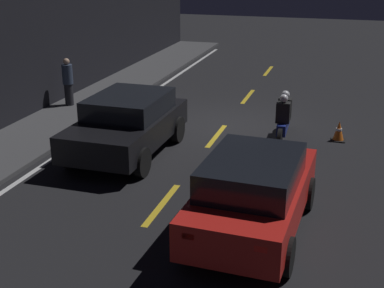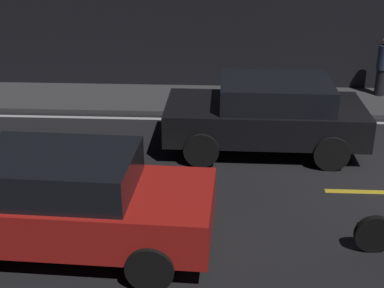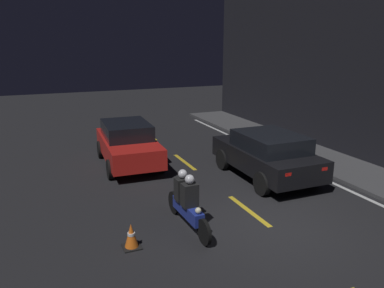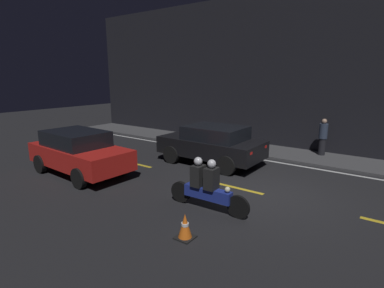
{
  "view_description": "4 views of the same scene",
  "coord_description": "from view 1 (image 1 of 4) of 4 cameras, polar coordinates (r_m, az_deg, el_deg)",
  "views": [
    {
      "loc": [
        -14.76,
        -3.45,
        4.89
      ],
      "look_at": [
        -4.11,
        -0.22,
        0.86
      ],
      "focal_mm": 50.0,
      "sensor_mm": 36.0,
      "label": 1
    },
    {
      "loc": [
        -3.94,
        -8.59,
        4.59
      ],
      "look_at": [
        -4.4,
        0.0,
        0.86
      ],
      "focal_mm": 50.0,
      "sensor_mm": 36.0,
      "label": 2
    },
    {
      "loc": [
        6.73,
        -4.89,
        4.26
      ],
      "look_at": [
        -4.0,
        -0.35,
        1.1
      ],
      "focal_mm": 35.0,
      "sensor_mm": 36.0,
      "label": 3
    },
    {
      "loc": [
        3.11,
        -7.89,
        3.37
      ],
      "look_at": [
        -2.97,
        0.53,
        1.02
      ],
      "focal_mm": 28.0,
      "sensor_mm": 36.0,
      "label": 4
    }
  ],
  "objects": [
    {
      "name": "lane_solid_kerb",
      "position": [
        17.03,
        -7.98,
        3.03
      ],
      "size": [
        25.2,
        0.14,
        0.01
      ],
      "color": "silver",
      "rests_on": "ground"
    },
    {
      "name": "ground_plane",
      "position": [
        15.93,
        3.52,
        1.99
      ],
      "size": [
        56.0,
        56.0,
        0.0
      ],
      "primitive_type": "plane",
      "color": "black"
    },
    {
      "name": "lane_dash_e",
      "position": [
        23.53,
        8.13,
        7.73
      ],
      "size": [
        2.0,
        0.14,
        0.01
      ],
      "color": "gold",
      "rests_on": "ground"
    },
    {
      "name": "lane_dash_d",
      "position": [
        19.21,
        5.98,
        5.06
      ],
      "size": [
        2.0,
        0.14,
        0.01
      ],
      "color": "gold",
      "rests_on": "ground"
    },
    {
      "name": "raised_curb",
      "position": [
        17.61,
        -12.02,
        3.52
      ],
      "size": [
        28.0,
        2.21,
        0.11
      ],
      "color": "#424244",
      "rests_on": "ground"
    },
    {
      "name": "taxi_red",
      "position": [
        9.73,
        6.58,
        -5.08
      ],
      "size": [
        4.08,
        1.99,
        1.52
      ],
      "rotation": [
        0.0,
        0.0,
        -0.04
      ],
      "color": "red",
      "rests_on": "ground"
    },
    {
      "name": "van_black",
      "position": [
        13.57,
        -6.89,
        2.26
      ],
      "size": [
        4.06,
        2.07,
        1.5
      ],
      "rotation": [
        0.0,
        0.0,
        3.13
      ],
      "color": "black",
      "rests_on": "ground"
    },
    {
      "name": "traffic_cone_near",
      "position": [
        15.08,
        15.39,
        1.33
      ],
      "size": [
        0.38,
        0.38,
        0.55
      ],
      "color": "black",
      "rests_on": "ground"
    },
    {
      "name": "motorcycle",
      "position": [
        14.65,
        9.74,
        2.72
      ],
      "size": [
        2.31,
        0.38,
        1.36
      ],
      "rotation": [
        0.0,
        0.0,
        0.03
      ],
      "color": "black",
      "rests_on": "ground"
    },
    {
      "name": "lane_dash_c",
      "position": [
        15.0,
        2.63,
        0.87
      ],
      "size": [
        2.0,
        0.14,
        0.01
      ],
      "color": "gold",
      "rests_on": "ground"
    },
    {
      "name": "lane_dash_b",
      "position": [
        11.02,
        -3.23,
        -6.45
      ],
      "size": [
        2.0,
        0.14,
        0.01
      ],
      "color": "gold",
      "rests_on": "ground"
    },
    {
      "name": "pedestrian",
      "position": [
        17.94,
        -13.09,
        6.49
      ],
      "size": [
        0.34,
        0.34,
        1.54
      ],
      "color": "black",
      "rests_on": "raised_curb"
    }
  ]
}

